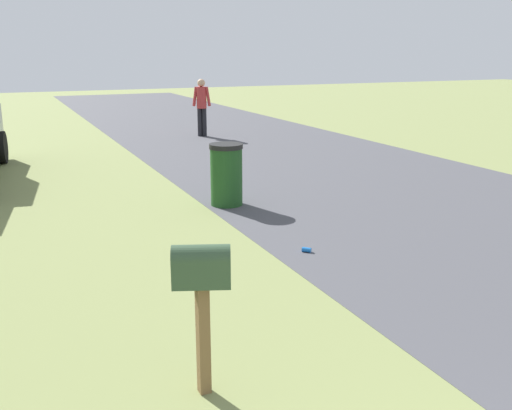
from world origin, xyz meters
name	(u,v)px	position (x,y,z in m)	size (l,w,h in m)	color
mailbox	(202,278)	(4.21, 0.77, 0.96)	(0.34, 0.48, 1.22)	brown
trash_bin	(226,174)	(9.46, -1.46, 0.54)	(0.57, 0.57, 1.07)	#1E4C1E
pedestrian	(202,103)	(17.45, -3.75, 1.02)	(0.30, 0.54, 1.74)	black
litter_can_far_scatter	(307,250)	(6.75, -1.55, 0.03)	(0.07, 0.07, 0.12)	blue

